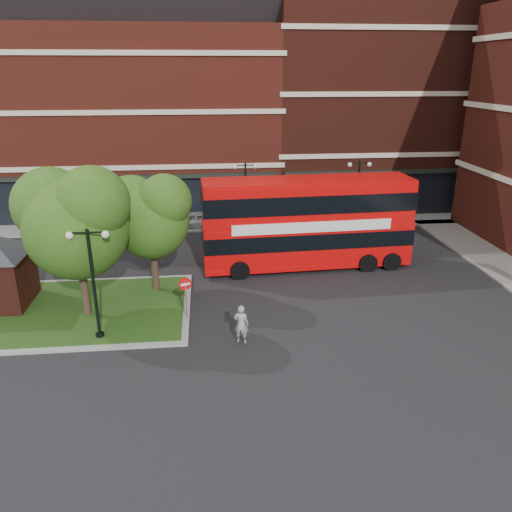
{
  "coord_description": "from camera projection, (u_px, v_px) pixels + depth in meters",
  "views": [
    {
      "loc": [
        -0.68,
        -19.37,
        10.96
      ],
      "look_at": [
        1.72,
        4.44,
        2.0
      ],
      "focal_mm": 35.0,
      "sensor_mm": 36.0,
      "label": 1
    }
  ],
  "objects": [
    {
      "name": "terrace_far_left",
      "position": [
        115.0,
        121.0,
        41.11
      ],
      "size": [
        26.0,
        12.0,
        14.0
      ],
      "primitive_type": "cube",
      "color": "maroon",
      "rests_on": "ground"
    },
    {
      "name": "lamp_far_right",
      "position": [
        358.0,
        192.0,
        35.41
      ],
      "size": [
        1.72,
        0.36,
        5.0
      ],
      "color": "black",
      "rests_on": "ground"
    },
    {
      "name": "ground",
      "position": [
        227.0,
        335.0,
        21.95
      ],
      "size": [
        120.0,
        120.0,
        0.0
      ],
      "primitive_type": "plane",
      "color": "black",
      "rests_on": "ground"
    },
    {
      "name": "bus",
      "position": [
        307.0,
        217.0,
        28.63
      ],
      "size": [
        12.13,
        3.35,
        4.58
      ],
      "rotation": [
        0.0,
        0.0,
        0.05
      ],
      "color": "red",
      "rests_on": "ground"
    },
    {
      "name": "tree_island_west",
      "position": [
        74.0,
        218.0,
        22.05
      ],
      "size": [
        5.4,
        4.71,
        7.21
      ],
      "color": "#2D2116",
      "rests_on": "ground"
    },
    {
      "name": "traffic_island",
      "position": [
        58.0,
        311.0,
        23.97
      ],
      "size": [
        12.6,
        7.6,
        0.15
      ],
      "color": "gray",
      "rests_on": "ground"
    },
    {
      "name": "pavement_far",
      "position": [
        217.0,
        225.0,
        37.31
      ],
      "size": [
        44.0,
        3.0,
        0.12
      ],
      "primitive_type": "cube",
      "color": "slate",
      "rests_on": "ground"
    },
    {
      "name": "no_entry_sign",
      "position": [
        186.0,
        291.0,
        22.64
      ],
      "size": [
        0.58,
        0.24,
        2.17
      ],
      "rotation": [
        0.0,
        0.0,
        0.33
      ],
      "color": "slate",
      "rests_on": "ground"
    },
    {
      "name": "lamp_island",
      "position": [
        93.0,
        279.0,
        20.63
      ],
      "size": [
        1.72,
        0.36,
        5.0
      ],
      "color": "black",
      "rests_on": "ground"
    },
    {
      "name": "tree_island_east",
      "position": [
        149.0,
        213.0,
        24.85
      ],
      "size": [
        4.46,
        3.9,
        6.29
      ],
      "color": "#2D2116",
      "rests_on": "ground"
    },
    {
      "name": "car_white",
      "position": [
        260.0,
        223.0,
        35.5
      ],
      "size": [
        4.34,
        1.84,
        1.39
      ],
      "primitive_type": "imported",
      "rotation": [
        0.0,
        0.0,
        1.66
      ],
      "color": "silver",
      "rests_on": "ground"
    },
    {
      "name": "terrace_far_right",
      "position": [
        375.0,
        106.0,
        42.82
      ],
      "size": [
        18.0,
        12.0,
        16.0
      ],
      "primitive_type": "cube",
      "color": "#471911",
      "rests_on": "ground"
    },
    {
      "name": "car_silver",
      "position": [
        201.0,
        220.0,
        36.53
      ],
      "size": [
        3.7,
        1.5,
        1.26
      ],
      "primitive_type": "imported",
      "rotation": [
        0.0,
        0.0,
        1.57
      ],
      "color": "#BABDC2",
      "rests_on": "ground"
    },
    {
      "name": "woman",
      "position": [
        241.0,
        324.0,
        21.07
      ],
      "size": [
        0.74,
        0.6,
        1.74
      ],
      "primitive_type": "imported",
      "rotation": [
        0.0,
        0.0,
        2.81
      ],
      "color": "gray",
      "rests_on": "ground"
    },
    {
      "name": "lamp_far_left",
      "position": [
        246.0,
        194.0,
        34.66
      ],
      "size": [
        1.72,
        0.36,
        5.0
      ],
      "color": "black",
      "rests_on": "ground"
    }
  ]
}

